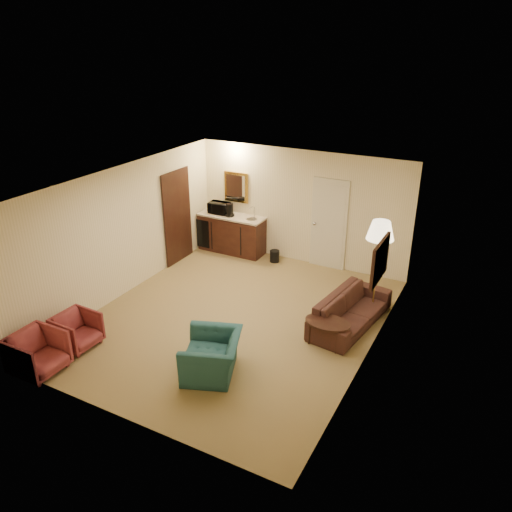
{
  "coord_description": "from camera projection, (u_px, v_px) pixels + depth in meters",
  "views": [
    {
      "loc": [
        4.09,
        -6.91,
        4.85
      ],
      "look_at": [
        0.18,
        0.5,
        1.12
      ],
      "focal_mm": 35.0,
      "sensor_mm": 36.0,
      "label": 1
    }
  ],
  "objects": [
    {
      "name": "coffee_maker",
      "position": [
        230.0,
        210.0,
        11.72
      ],
      "size": [
        0.21,
        0.21,
        0.31
      ],
      "primitive_type": "cylinder",
      "rotation": [
        0.0,
        0.0,
        -0.34
      ],
      "color": "black",
      "rests_on": "wetbar_cabinet"
    },
    {
      "name": "wetbar_cabinet",
      "position": [
        232.0,
        234.0,
        12.01
      ],
      "size": [
        1.64,
        0.58,
        0.92
      ],
      "primitive_type": "cube",
      "color": "#3B1C13",
      "rests_on": "ground"
    },
    {
      "name": "room_walls",
      "position": [
        250.0,
        219.0,
        9.26
      ],
      "size": [
        5.02,
        6.01,
        2.61
      ],
      "color": "beige",
      "rests_on": "ground"
    },
    {
      "name": "teal_armchair",
      "position": [
        212.0,
        350.0,
        7.65
      ],
      "size": [
        0.94,
        1.14,
        0.85
      ],
      "primitive_type": "imported",
      "rotation": [
        0.0,
        0.0,
        -1.2
      ],
      "color": "#1F4F4D",
      "rests_on": "ground"
    },
    {
      "name": "coffee_table",
      "position": [
        327.0,
        333.0,
        8.45
      ],
      "size": [
        0.83,
        0.6,
        0.45
      ],
      "primitive_type": "cube",
      "rotation": [
        0.0,
        0.0,
        -0.1
      ],
      "color": "black",
      "rests_on": "ground"
    },
    {
      "name": "sofa",
      "position": [
        351.0,
        305.0,
        8.97
      ],
      "size": [
        0.85,
        2.04,
        0.77
      ],
      "primitive_type": "imported",
      "rotation": [
        0.0,
        0.0,
        1.43
      ],
      "color": "black",
      "rests_on": "ground"
    },
    {
      "name": "waste_bin",
      "position": [
        275.0,
        256.0,
        11.58
      ],
      "size": [
        0.29,
        0.29,
        0.28
      ],
      "primitive_type": "cylinder",
      "rotation": [
        0.0,
        0.0,
        -0.42
      ],
      "color": "black",
      "rests_on": "ground"
    },
    {
      "name": "ground",
      "position": [
        235.0,
        319.0,
        9.3
      ],
      "size": [
        6.0,
        6.0,
        0.0
      ],
      "primitive_type": "plane",
      "color": "olive",
      "rests_on": "ground"
    },
    {
      "name": "rose_chair_far",
      "position": [
        37.0,
        352.0,
        7.69
      ],
      "size": [
        0.68,
        0.73,
        0.74
      ],
      "primitive_type": "imported",
      "rotation": [
        0.0,
        0.0,
        1.58
      ],
      "color": "maroon",
      "rests_on": "ground"
    },
    {
      "name": "rose_chair_near",
      "position": [
        77.0,
        329.0,
        8.36
      ],
      "size": [
        0.62,
        0.66,
        0.66
      ],
      "primitive_type": "imported",
      "rotation": [
        0.0,
        0.0,
        1.54
      ],
      "color": "maroon",
      "rests_on": "ground"
    },
    {
      "name": "microwave",
      "position": [
        219.0,
        207.0,
        11.92
      ],
      "size": [
        0.5,
        0.29,
        0.33
      ],
      "primitive_type": "imported",
      "rotation": [
        0.0,
        0.0,
        0.05
      ],
      "color": "black",
      "rests_on": "wetbar_cabinet"
    },
    {
      "name": "floor_lamp",
      "position": [
        376.0,
        269.0,
        9.11
      ],
      "size": [
        0.62,
        0.62,
        1.86
      ],
      "primitive_type": "cube",
      "rotation": [
        0.0,
        0.0,
        0.32
      ],
      "color": "#AE923A",
      "rests_on": "ground"
    }
  ]
}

